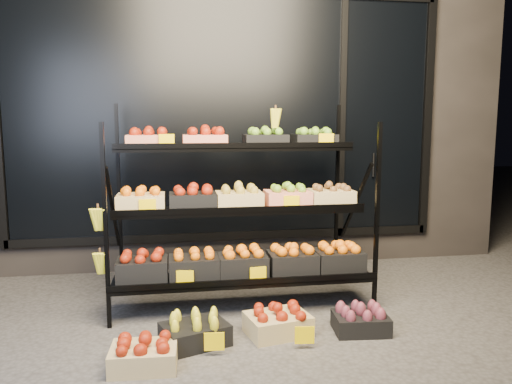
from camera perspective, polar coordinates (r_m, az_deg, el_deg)
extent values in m
plane|color=#514F4C|center=(3.79, -0.55, -15.29)|extent=(24.00, 24.00, 0.00)
cube|color=#2D2826|center=(6.07, -4.46, 10.34)|extent=(6.00, 2.00, 3.50)
cube|color=black|center=(5.05, -3.40, 8.56)|extent=(4.20, 0.04, 2.40)
cube|color=black|center=(5.16, -3.26, -5.00)|extent=(4.30, 0.06, 0.08)
cube|color=black|center=(5.68, 18.98, 8.08)|extent=(0.08, 0.06, 2.50)
cube|color=black|center=(5.29, 9.80, 8.43)|extent=(0.06, 0.06, 2.50)
cylinder|color=black|center=(5.41, 13.28, 3.02)|extent=(0.02, 0.02, 0.25)
cube|color=black|center=(3.73, -16.82, -3.93)|extent=(0.03, 0.03, 1.50)
cube|color=black|center=(4.01, 13.65, -2.98)|extent=(0.03, 0.03, 1.50)
cube|color=black|center=(4.66, -15.37, -0.54)|extent=(0.03, 0.03, 1.66)
cube|color=black|center=(4.89, 9.24, 0.04)|extent=(0.03, 0.03, 1.66)
cube|color=black|center=(4.02, -1.34, -9.87)|extent=(2.05, 0.42, 0.03)
cube|color=black|center=(3.82, -0.91, -10.28)|extent=(2.05, 0.02, 0.05)
cube|color=black|center=(4.19, -1.95, -2.09)|extent=(2.05, 0.40, 0.03)
cube|color=black|center=(4.00, -1.59, -2.07)|extent=(2.05, 0.02, 0.05)
cube|color=black|center=(4.43, -2.49, 4.96)|extent=(2.05, 0.40, 0.03)
cube|color=black|center=(4.24, -2.18, 5.30)|extent=(2.05, 0.02, 0.05)
cube|color=tan|center=(4.40, -12.10, 5.69)|extent=(0.38, 0.28, 0.11)
ellipsoid|color=#9D180B|center=(4.39, -12.13, 6.79)|extent=(0.32, 0.24, 0.07)
cube|color=tan|center=(4.40, -5.88, 5.82)|extent=(0.38, 0.28, 0.11)
ellipsoid|color=#9D180B|center=(4.40, -5.90, 6.93)|extent=(0.32, 0.24, 0.07)
cube|color=black|center=(4.47, 1.07, 5.89)|extent=(0.38, 0.28, 0.11)
ellipsoid|color=#74AE2B|center=(4.47, 1.07, 6.98)|extent=(0.32, 0.24, 0.07)
cube|color=black|center=(4.57, 6.65, 5.89)|extent=(0.38, 0.28, 0.11)
ellipsoid|color=#74AE2B|center=(4.57, 6.67, 6.95)|extent=(0.32, 0.24, 0.07)
cube|color=tan|center=(4.15, -13.00, -1.20)|extent=(0.38, 0.28, 0.14)
ellipsoid|color=orange|center=(4.13, -13.05, 0.16)|extent=(0.32, 0.24, 0.07)
cube|color=black|center=(4.14, -7.24, -1.07)|extent=(0.38, 0.28, 0.14)
ellipsoid|color=#9D180B|center=(4.13, -7.26, 0.30)|extent=(0.32, 0.24, 0.07)
cube|color=tan|center=(4.18, -1.93, -0.94)|extent=(0.38, 0.28, 0.14)
ellipsoid|color=gold|center=(4.16, -1.94, 0.42)|extent=(0.32, 0.24, 0.07)
cube|color=tan|center=(4.25, 3.67, -0.80)|extent=(0.38, 0.28, 0.14)
ellipsoid|color=#74AE2B|center=(4.24, 3.68, 0.54)|extent=(0.32, 0.24, 0.07)
cube|color=tan|center=(4.35, 8.47, -0.67)|extent=(0.38, 0.28, 0.14)
ellipsoid|color=brown|center=(4.34, 8.50, 0.64)|extent=(0.32, 0.24, 0.07)
cube|color=black|center=(3.96, -12.85, -8.76)|extent=(0.38, 0.28, 0.18)
ellipsoid|color=#9D180B|center=(3.93, -12.90, -7.08)|extent=(0.32, 0.24, 0.07)
cube|color=black|center=(3.96, -7.09, -8.64)|extent=(0.38, 0.28, 0.18)
ellipsoid|color=orange|center=(3.92, -7.13, -6.96)|extent=(0.32, 0.24, 0.07)
cube|color=black|center=(3.99, -1.53, -8.44)|extent=(0.38, 0.28, 0.18)
ellipsoid|color=orange|center=(3.96, -1.54, -6.77)|extent=(0.32, 0.24, 0.07)
cube|color=black|center=(4.06, 4.17, -8.16)|extent=(0.38, 0.28, 0.18)
ellipsoid|color=orange|center=(4.03, 4.19, -6.52)|extent=(0.32, 0.24, 0.07)
cube|color=black|center=(4.17, 9.43, -7.82)|extent=(0.38, 0.28, 0.18)
ellipsoid|color=orange|center=(4.14, 9.47, -6.22)|extent=(0.32, 0.24, 0.07)
ellipsoid|color=yellow|center=(3.73, -17.63, -1.67)|extent=(0.14, 0.08, 0.22)
ellipsoid|color=yellow|center=(3.79, -17.42, -6.50)|extent=(0.14, 0.08, 0.22)
ellipsoid|color=yellow|center=(4.38, 2.25, 9.59)|extent=(0.14, 0.08, 0.22)
cube|color=#F5CB00|center=(4.00, -12.30, -1.67)|extent=(0.13, 0.01, 0.12)
cube|color=#F5CB00|center=(4.11, 4.09, -1.25)|extent=(0.13, 0.01, 0.12)
cube|color=#F5CB00|center=(4.45, 8.03, 5.87)|extent=(0.13, 0.01, 0.12)
cube|color=#F5CB00|center=(4.24, -10.18, 5.73)|extent=(0.13, 0.01, 0.12)
cube|color=#F5CB00|center=(3.82, -8.11, -9.74)|extent=(0.13, 0.01, 0.12)
cube|color=#F5CB00|center=(3.87, 0.24, -9.42)|extent=(0.13, 0.01, 0.12)
cube|color=#F5CB00|center=(3.37, -4.78, -17.29)|extent=(0.13, 0.01, 0.12)
cube|color=#F5CB00|center=(3.46, 5.56, -16.57)|extent=(0.13, 0.01, 0.12)
cube|color=tan|center=(3.29, -12.70, -17.95)|extent=(0.42, 0.32, 0.14)
ellipsoid|color=#9D180B|center=(3.25, -12.76, -16.39)|extent=(0.35, 0.26, 0.07)
cube|color=black|center=(3.54, -6.99, -15.83)|extent=(0.50, 0.44, 0.14)
ellipsoid|color=yellow|center=(3.50, -7.02, -14.29)|extent=(0.42, 0.37, 0.07)
cube|color=tan|center=(3.67, 2.51, -14.87)|extent=(0.49, 0.40, 0.15)
ellipsoid|color=#9D180B|center=(3.63, 2.52, -13.37)|extent=(0.41, 0.33, 0.07)
cube|color=black|center=(3.78, 11.87, -14.47)|extent=(0.40, 0.31, 0.13)
ellipsoid|color=brown|center=(3.74, 11.91, -13.13)|extent=(0.34, 0.26, 0.07)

